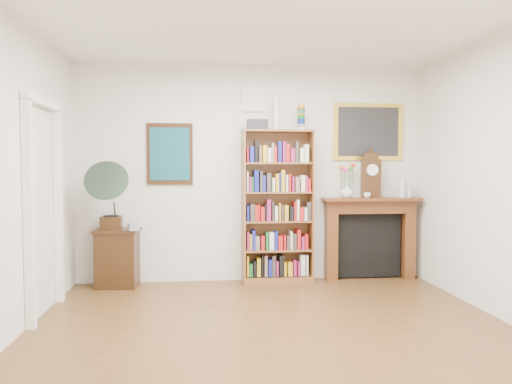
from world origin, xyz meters
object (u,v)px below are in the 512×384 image
side_cabinet (117,258)px  fireplace (369,231)px  cd_stack (134,227)px  bottle_right (409,190)px  bookshelf (278,198)px  flower_vase (347,191)px  gramophone (109,191)px  mantel_clock (371,176)px  bottle_left (402,188)px  teacup (367,195)px

side_cabinet → fireplace: (3.25, 0.12, 0.27)m
cd_stack → bottle_right: bottle_right is taller
fireplace → cd_stack: (-3.03, -0.28, 0.13)m
bookshelf → side_cabinet: (-2.01, -0.03, -0.73)m
flower_vase → side_cabinet: bearing=-178.7°
gramophone → side_cabinet: bearing=57.9°
bookshelf → bottle_right: bearing=0.7°
fireplace → cd_stack: fireplace is taller
mantel_clock → bookshelf: bearing=-165.7°
bottle_right → cd_stack: bearing=-176.2°
fireplace → bottle_left: bearing=-10.5°
bookshelf → bottle_right: size_ratio=11.24×
fireplace → bottle_right: bearing=-3.5°
gramophone → flower_vase: gramophone is taller
side_cabinet → gramophone: gramophone is taller
teacup → bottle_left: (0.48, 0.03, 0.08)m
teacup → bookshelf: bearing=178.7°
fireplace → flower_vase: size_ratio=7.42×
gramophone → flower_vase: (2.99, 0.19, -0.02)m
gramophone → bottle_right: gramophone is taller
fireplace → mantel_clock: 0.73m
side_cabinet → cd_stack: 0.49m
cd_stack → flower_vase: flower_vase is taller
mantel_clock → teacup: size_ratio=6.43×
cd_stack → mantel_clock: mantel_clock is taller
side_cabinet → bottle_right: bearing=5.5°
flower_vase → bottle_right: (0.85, 0.01, 0.01)m
gramophone → mantel_clock: (3.31, 0.21, 0.17)m
bookshelf → teacup: bookshelf is taller
teacup → bottle_left: size_ratio=0.38×
gramophone → flower_vase: 2.99m
cd_stack → teacup: 2.98m
bookshelf → gramophone: 2.08m
fireplace → teacup: bearing=-122.0°
bottle_left → bottle_right: (0.11, 0.04, -0.02)m
bottle_right → bookshelf: bearing=-178.6°
cd_stack → mantel_clock: (3.02, 0.24, 0.60)m
fireplace → mantel_clock: bearing=-94.0°
fireplace → bottle_left: size_ratio=5.36×
cd_stack → gramophone: bearing=173.6°
gramophone → bookshelf: bearing=0.5°
mantel_clock → flower_vase: size_ratio=3.35×
gramophone → mantel_clock: size_ratio=1.44×
flower_vase → bottle_right: bearing=0.7°
gramophone → bottle_right: (3.83, 0.20, -0.01)m
bookshelf → bottle_right: (1.76, 0.04, 0.09)m
bottle_left → cd_stack: bearing=-176.8°
side_cabinet → flower_vase: (2.92, 0.07, 0.81)m
gramophone → teacup: (3.24, 0.13, -0.07)m
flower_vase → bottle_right: size_ratio=0.87×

